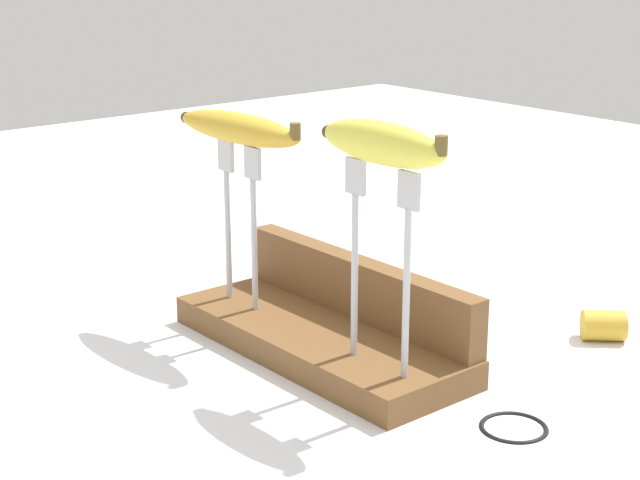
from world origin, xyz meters
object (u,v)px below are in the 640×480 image
(wire_coil, at_px, (514,426))
(banana_chunk_near, at_px, (604,325))
(banana_raised_left, at_px, (238,128))
(banana_raised_right, at_px, (382,143))
(fork_stand_right, at_px, (380,249))
(fork_stand_left, at_px, (240,209))

(wire_coil, bearing_deg, banana_chunk_near, 107.00)
(banana_raised_left, height_order, banana_chunk_near, banana_raised_left)
(banana_raised_right, bearing_deg, fork_stand_right, 1.35)
(banana_raised_right, height_order, wire_coil, banana_raised_right)
(fork_stand_right, relative_size, wire_coil, 3.14)
(banana_chunk_near, bearing_deg, banana_raised_right, -101.74)
(fork_stand_left, bearing_deg, banana_raised_left, -175.75)
(fork_stand_left, xyz_separation_m, banana_raised_right, (0.23, -0.00, 0.11))
(banana_chunk_near, xyz_separation_m, wire_coil, (0.08, -0.25, -0.02))
(banana_raised_left, bearing_deg, banana_raised_right, 0.00)
(banana_raised_left, distance_m, banana_raised_right, 0.23)
(banana_raised_right, bearing_deg, wire_coil, 18.70)
(fork_stand_right, height_order, banana_raised_left, banana_raised_left)
(banana_raised_left, height_order, wire_coil, banana_raised_left)
(banana_raised_left, bearing_deg, fork_stand_left, 4.25)
(fork_stand_left, height_order, banana_raised_right, banana_raised_right)
(fork_stand_left, bearing_deg, wire_coil, 7.15)
(fork_stand_left, xyz_separation_m, wire_coil, (0.37, 0.05, -0.14))
(fork_stand_left, bearing_deg, banana_chunk_near, 45.07)
(fork_stand_left, distance_m, wire_coil, 0.40)
(fork_stand_right, distance_m, banana_raised_right, 0.10)
(banana_raised_right, bearing_deg, banana_chunk_near, 78.26)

